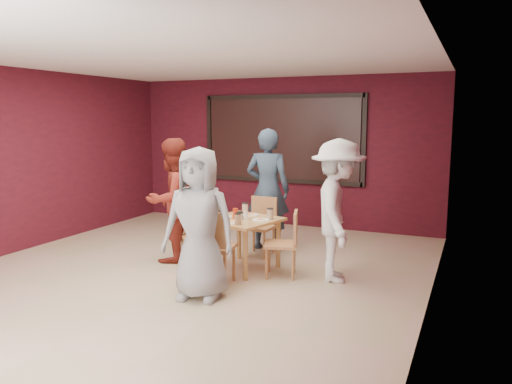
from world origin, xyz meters
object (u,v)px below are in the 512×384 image
at_px(diner_back, 268,189).
at_px(chair_left, 194,232).
at_px(chair_right, 286,240).
at_px(diner_left, 172,200).
at_px(diner_right, 338,211).
at_px(chair_front, 213,244).
at_px(chair_back, 261,222).
at_px(dining_table, 242,225).
at_px(diner_front, 199,224).

bearing_deg(diner_back, chair_left, 50.05).
bearing_deg(chair_left, chair_right, -4.66).
bearing_deg(diner_left, diner_right, 108.18).
height_order(chair_left, diner_right, diner_right).
bearing_deg(chair_front, diner_right, 33.32).
distance_m(chair_back, diner_back, 0.56).
xyz_separation_m(dining_table, chair_left, (-0.78, 0.05, -0.18)).
bearing_deg(diner_front, chair_back, 83.82).
distance_m(dining_table, chair_right, 0.69).
distance_m(dining_table, diner_back, 1.17).
relative_size(chair_front, diner_front, 0.55).
xyz_separation_m(chair_left, diner_left, (-0.31, -0.08, 0.44)).
relative_size(diner_back, diner_left, 1.07).
height_order(dining_table, chair_left, dining_table).
bearing_deg(chair_left, chair_front, -47.69).
bearing_deg(diner_left, diner_back, 154.71).
height_order(chair_back, diner_front, diner_front).
xyz_separation_m(chair_back, chair_right, (0.73, -0.86, -0.00)).
xyz_separation_m(diner_front, diner_back, (-0.12, 2.31, 0.08)).
relative_size(dining_table, diner_front, 0.62).
relative_size(chair_left, diner_right, 0.43).
distance_m(dining_table, chair_left, 0.80).
height_order(chair_front, diner_left, diner_left).
bearing_deg(diner_front, diner_back, 84.01).
xyz_separation_m(chair_left, diner_back, (0.70, 1.07, 0.51)).
bearing_deg(dining_table, chair_front, -90.71).
xyz_separation_m(diner_front, diner_right, (1.26, 1.26, 0.03)).
distance_m(diner_back, diner_left, 1.52).
bearing_deg(chair_front, chair_back, 91.83).
distance_m(chair_back, diner_front, 2.02).
bearing_deg(diner_left, chair_back, 144.65).
distance_m(chair_front, diner_left, 1.37).
xyz_separation_m(chair_back, diner_right, (1.36, -0.73, 0.41)).
height_order(chair_left, chair_right, chair_right).
xyz_separation_m(dining_table, diner_right, (1.30, 0.07, 0.28)).
bearing_deg(chair_back, chair_left, -134.05).
relative_size(chair_back, diner_left, 0.49).
relative_size(diner_left, diner_right, 0.98).
distance_m(dining_table, chair_front, 0.80).
height_order(chair_back, chair_left, chair_back).
xyz_separation_m(diner_back, diner_right, (1.39, -1.05, -0.05)).
height_order(dining_table, chair_front, chair_front).
xyz_separation_m(chair_right, diner_front, (-0.63, -1.12, 0.38)).
bearing_deg(diner_back, chair_front, 85.48).
distance_m(dining_table, diner_front, 1.22).
xyz_separation_m(chair_left, chair_right, (1.45, -0.12, 0.05)).
height_order(chair_left, diner_left, diner_left).
bearing_deg(chair_front, diner_front, -82.95).
bearing_deg(dining_table, diner_right, 2.91).
height_order(dining_table, diner_right, diner_right).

